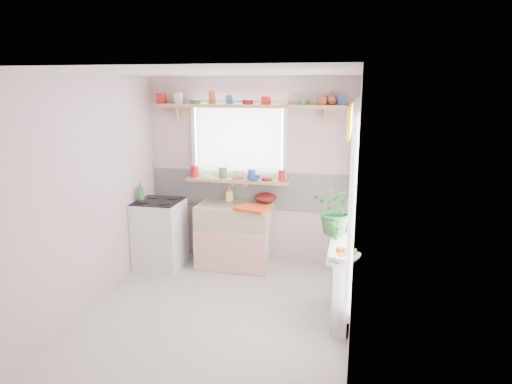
# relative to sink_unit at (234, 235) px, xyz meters

# --- Properties ---
(room) EXTENTS (3.20, 3.20, 3.20)m
(room) POSITION_rel_sink_unit_xyz_m (0.81, -0.43, 0.94)
(room) COLOR silver
(room) RESTS_ON ground
(sink_unit) EXTENTS (0.95, 0.65, 1.11)m
(sink_unit) POSITION_rel_sink_unit_xyz_m (0.00, 0.00, 0.00)
(sink_unit) COLOR white
(sink_unit) RESTS_ON ground
(cooker) EXTENTS (0.58, 0.58, 0.93)m
(cooker) POSITION_rel_sink_unit_xyz_m (-0.95, -0.24, 0.03)
(cooker) COLOR white
(cooker) RESTS_ON ground
(radiator_ledge) EXTENTS (0.22, 0.95, 0.78)m
(radiator_ledge) POSITION_rel_sink_unit_xyz_m (1.45, -1.09, -0.03)
(radiator_ledge) COLOR white
(radiator_ledge) RESTS_ON ground
(windowsill) EXTENTS (1.40, 0.22, 0.04)m
(windowsill) POSITION_rel_sink_unit_xyz_m (-0.00, 0.19, 0.71)
(windowsill) COLOR tan
(windowsill) RESTS_ON room
(pine_shelf) EXTENTS (2.52, 0.24, 0.04)m
(pine_shelf) POSITION_rel_sink_unit_xyz_m (0.15, 0.18, 1.69)
(pine_shelf) COLOR tan
(pine_shelf) RESTS_ON room
(shelf_crockery) EXTENTS (2.47, 0.11, 0.12)m
(shelf_crockery) POSITION_rel_sink_unit_xyz_m (0.15, 0.18, 1.76)
(shelf_crockery) COLOR red
(shelf_crockery) RESTS_ON pine_shelf
(sill_crockery) EXTENTS (1.35, 0.11, 0.12)m
(sill_crockery) POSITION_rel_sink_unit_xyz_m (-0.02, 0.19, 0.78)
(sill_crockery) COLOR red
(sill_crockery) RESTS_ON windowsill
(dish_tray) EXTENTS (0.48, 0.41, 0.04)m
(dish_tray) POSITION_rel_sink_unit_xyz_m (0.30, -0.19, 0.44)
(dish_tray) COLOR #ED4815
(dish_tray) RESTS_ON sink_unit
(colander) EXTENTS (0.33, 0.33, 0.14)m
(colander) POSITION_rel_sink_unit_xyz_m (0.37, 0.21, 0.49)
(colander) COLOR #611110
(colander) RESTS_ON sink_unit
(jade_plant) EXTENTS (0.63, 0.60, 0.55)m
(jade_plant) POSITION_rel_sink_unit_xyz_m (1.36, -0.69, 0.62)
(jade_plant) COLOR #2D7133
(jade_plant) RESTS_ON radiator_ledge
(fruit_bowl) EXTENTS (0.35, 0.35, 0.07)m
(fruit_bowl) POSITION_rel_sink_unit_xyz_m (1.48, -1.49, 0.38)
(fruit_bowl) COLOR white
(fruit_bowl) RESTS_ON radiator_ledge
(herb_pot) EXTENTS (0.13, 0.11, 0.21)m
(herb_pot) POSITION_rel_sink_unit_xyz_m (1.36, -0.87, 0.45)
(herb_pot) COLOR #2C6428
(herb_pot) RESTS_ON radiator_ledge
(soap_bottle_sink) EXTENTS (0.12, 0.12, 0.20)m
(soap_bottle_sink) POSITION_rel_sink_unit_xyz_m (-0.12, 0.21, 0.52)
(soap_bottle_sink) COLOR #F5E36D
(soap_bottle_sink) RESTS_ON sink_unit
(sill_cup) EXTENTS (0.18, 0.18, 0.11)m
(sill_cup) POSITION_rel_sink_unit_xyz_m (0.02, 0.25, 0.78)
(sill_cup) COLOR white
(sill_cup) RESTS_ON windowsill
(sill_bowl) EXTENTS (0.24, 0.24, 0.06)m
(sill_bowl) POSITION_rel_sink_unit_xyz_m (0.23, 0.13, 0.76)
(sill_bowl) COLOR #2E4F95
(sill_bowl) RESTS_ON windowsill
(shelf_vase) EXTENTS (0.16, 0.16, 0.16)m
(shelf_vase) POSITION_rel_sink_unit_xyz_m (1.21, 0.22, 1.79)
(shelf_vase) COLOR brown
(shelf_vase) RESTS_ON pine_shelf
(cooker_bottle) EXTENTS (0.12, 0.12, 0.24)m
(cooker_bottle) POSITION_rel_sink_unit_xyz_m (-1.17, -0.29, 0.60)
(cooker_bottle) COLOR #428548
(cooker_bottle) RESTS_ON cooker
(fruit) EXTENTS (0.20, 0.14, 0.10)m
(fruit) POSITION_rel_sink_unit_xyz_m (1.49, -1.49, 0.44)
(fruit) COLOR orange
(fruit) RESTS_ON fruit_bowl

